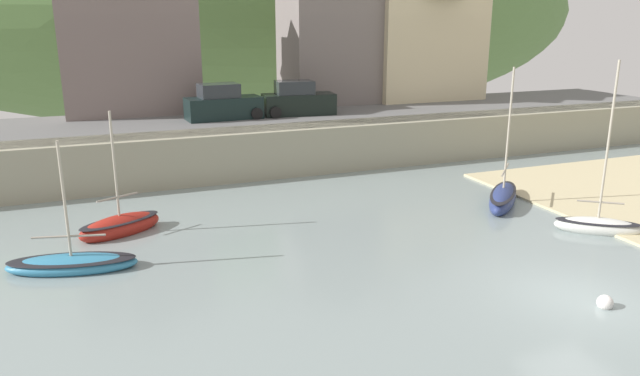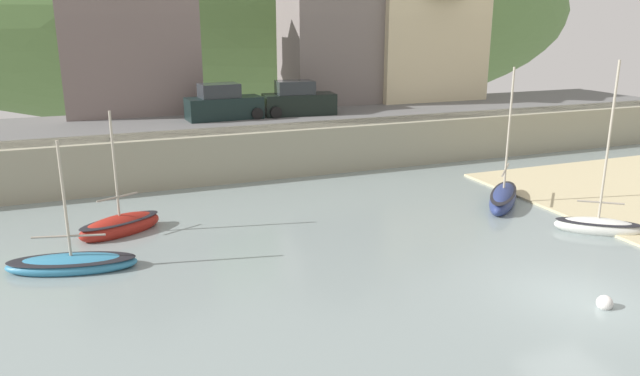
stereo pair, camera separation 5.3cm
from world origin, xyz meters
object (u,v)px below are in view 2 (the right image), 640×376
Objects in this scene: waterfront_building_centre at (335,16)px; mooring_buoy at (605,303)px; parked_car_by_wall at (298,101)px; sailboat_nearest_shore at (72,263)px; parked_car_near_slipway at (223,104)px; motorboat_with_cabin at (503,197)px; sailboat_tall_mast at (598,225)px; fishing_boat_green at (120,226)px; waterfront_building_left at (128,27)px; waterfront_building_right at (419,31)px.

mooring_buoy is at bearing -95.74° from waterfront_building_centre.
sailboat_nearest_shore is at bearing -127.59° from parked_car_by_wall.
parked_car_near_slipway is (7.93, 13.18, 2.99)m from sailboat_nearest_shore.
sailboat_tall_mast is (1.09, -4.15, -0.03)m from motorboat_with_cabin.
motorboat_with_cabin is (0.85, -16.97, -7.60)m from waterfront_building_centre.
mooring_buoy is at bearing -68.02° from fishing_boat_green.
waterfront_building_centre reaches higher than waterfront_building_left.
waterfront_building_left is at bearing 92.42° from sailboat_nearest_shore.
waterfront_building_centre reaches higher than fishing_boat_green.
waterfront_building_left is 2.29× the size of parked_car_near_slipway.
fishing_boat_green is at bearing 137.43° from mooring_buoy.
waterfront_building_left is 28.75m from mooring_buoy.
sailboat_nearest_shore is at bearing -153.71° from sailboat_tall_mast.
parked_car_by_wall is at bearing -3.58° from parked_car_near_slipway.
motorboat_with_cabin reaches higher than fishing_boat_green.
waterfront_building_right reaches higher than parked_car_by_wall.
motorboat_with_cabin is 13.73m from parked_car_by_wall.
waterfront_building_left is 16.39m from fishing_boat_green.
fishing_boat_green is at bearing -97.34° from waterfront_building_left.
waterfront_building_right is at bearing 51.65° from sailboat_nearest_shore.
sailboat_tall_mast is 1.50× the size of sailboat_nearest_shore.
parked_car_near_slipway is (-14.81, -4.50, -3.72)m from waterfront_building_right.
motorboat_with_cabin is at bearing 141.69° from sailboat_tall_mast.
waterfront_building_centre reaches higher than parked_car_near_slipway.
motorboat_with_cabin is 1.27× the size of fishing_boat_green.
parked_car_by_wall is at bearing -27.21° from waterfront_building_left.
sailboat_tall_mast is at bearing 46.30° from mooring_buoy.
waterfront_building_right reaches higher than fishing_boat_green.
parked_car_by_wall is at bearing 94.05° from mooring_buoy.
sailboat_nearest_shore is at bearing -132.90° from waterfront_building_centre.
waterfront_building_left is 10.65m from parked_car_by_wall.
parked_car_by_wall is (8.75, -4.50, -4.08)m from waterfront_building_left.
sailboat_tall_mast is at bearing -61.47° from parked_car_near_slipway.
waterfront_building_left reaches higher than fishing_boat_green.
waterfront_building_right is 19.91× the size of mooring_buoy.
fishing_boat_green is (-21.08, -14.71, -6.63)m from waterfront_building_right.
waterfront_building_centre is at bearing 0.00° from waterfront_building_left.
sailboat_tall_mast is 14.63× the size of mooring_buoy.
mooring_buoy is at bearing -16.89° from sailboat_nearest_shore.
waterfront_building_centre is at bearing 60.90° from sailboat_nearest_shore.
parked_car_near_slipway is (-10.44, 16.63, 2.91)m from sailboat_tall_mast.
waterfront_building_centre is 6.40m from waterfront_building_right.
mooring_buoy is (5.89, -21.38, -3.07)m from parked_car_near_slipway.
waterfront_building_left is at bearing 161.96° from sailboat_tall_mast.
waterfront_building_left is at bearing 111.64° from mooring_buoy.
waterfront_building_centre is (12.87, 0.00, 0.64)m from waterfront_building_left.
sailboat_tall_mast is at bearing -101.70° from waterfront_building_right.
parked_car_near_slipway is at bearing -163.10° from waterfront_building_right.
waterfront_building_centre reaches higher than motorboat_with_cabin.
waterfront_building_centre is at bearing 19.45° from fishing_boat_green.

